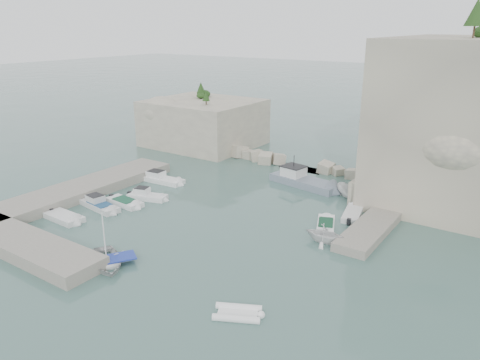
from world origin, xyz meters
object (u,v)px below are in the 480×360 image
Objects in this scene: motorboat_a at (162,182)px; tender_east_d at (354,200)px; rowboat at (107,265)px; tender_east_c at (353,216)px; tender_east_a at (324,242)px; tender_east_b at (325,228)px; motorboat_d at (100,208)px; motorboat_b at (148,199)px; work_boat at (305,186)px; motorboat_e at (65,220)px; motorboat_c at (125,205)px; inflatable_dinghy at (238,315)px.

motorboat_a is 1.35× the size of tender_east_d.
rowboat reaches higher than tender_east_c.
tender_east_a is 3.05m from tender_east_b.
rowboat is at bearing 123.36° from tender_east_b.
tender_east_a is at bearing 22.87° from motorboat_d.
work_boat is at bearing 32.02° from motorboat_b.
tender_east_d is at bearing 16.86° from motorboat_b.
tender_east_a is 0.70× the size of tender_east_c.
motorboat_e is at bearing 113.93° from tender_east_c.
motorboat_c is 2.56m from motorboat_d.
tender_east_b is (19.34, 4.00, 0.00)m from motorboat_b.
inflatable_dinghy is (20.43, -12.13, 0.00)m from motorboat_b.
motorboat_c is at bearing 104.47° from tender_east_c.
tender_east_b is at bearing 30.35° from motorboat_d.
tender_east_c is (-0.16, 6.99, 0.00)m from tender_east_a.
tender_east_d is (-1.57, 4.31, 0.00)m from tender_east_c.
rowboat reaches higher than motorboat_e.
inflatable_dinghy is at bearing -9.92° from motorboat_d.
work_boat is (12.13, 13.85, 0.00)m from motorboat_b.
inflatable_dinghy is 20.30m from tender_east_c.
tender_east_d reaches higher than rowboat.
tender_east_c is (12.34, 20.65, 0.00)m from rowboat.
motorboat_e is 28.51m from tender_east_c.
inflatable_dinghy is (12.41, 0.35, 0.00)m from rowboat.
motorboat_a is 23.38m from tender_east_c.
work_boat is at bearing 55.59° from motorboat_c.
motorboat_b is at bearing 75.78° from motorboat_e.
work_boat is (-8.30, 25.97, 0.00)m from inflatable_dinghy.
tender_east_a is 11.44m from tender_east_d.
tender_east_b is (20.13, 6.58, 0.00)m from motorboat_c.
inflatable_dinghy is at bearing -6.15° from motorboat_e.
tender_east_c is at bearing 3.36° from motorboat_a.
tender_east_c is (23.19, 2.96, 0.00)m from motorboat_a.
rowboat is at bearing -62.39° from motorboat_a.
motorboat_d is at bearing -130.83° from motorboat_b.
motorboat_d reaches higher than rowboat.
motorboat_a is at bearing 64.69° from tender_east_b.
work_boat is (-8.23, 5.67, 0.00)m from tender_east_c.
motorboat_d is at bearing 85.77° from motorboat_e.
inflatable_dinghy is at bearing 167.72° from tender_east_c.
tender_east_b reaches higher than inflatable_dinghy.
motorboat_d is 1.22× the size of motorboat_e.
tender_east_c is 0.52× the size of work_boat.
motorboat_c is at bearing 95.55° from tender_east_a.
motorboat_e is at bearing -88.28° from motorboat_d.
tender_east_c is at bearing 5.13° from motorboat_b.
motorboat_a is at bearing 63.28° from rowboat.
motorboat_c is 1.40× the size of inflatable_dinghy.
inflatable_dinghy is at bearing 175.16° from tender_east_a.
tender_east_b is 0.93× the size of tender_east_c.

